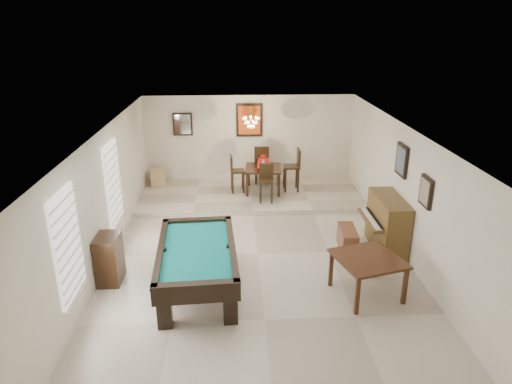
{
  "coord_description": "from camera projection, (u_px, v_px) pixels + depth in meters",
  "views": [
    {
      "loc": [
        -0.45,
        -8.45,
        4.55
      ],
      "look_at": [
        0.0,
        0.6,
        1.15
      ],
      "focal_mm": 32.0,
      "sensor_mm": 36.0,
      "label": 1
    }
  ],
  "objects": [
    {
      "name": "ground_plane",
      "position": [
        257.0,
        254.0,
        9.52
      ],
      "size": [
        6.0,
        9.0,
        0.02
      ],
      "primitive_type": "cube",
      "color": "beige"
    },
    {
      "name": "wall_back",
      "position": [
        249.0,
        140.0,
        13.27
      ],
      "size": [
        6.0,
        0.04,
        2.6
      ],
      "primitive_type": "cube",
      "color": "silver",
      "rests_on": "ground_plane"
    },
    {
      "name": "wall_front",
      "position": [
        280.0,
        347.0,
        4.85
      ],
      "size": [
        6.0,
        0.04,
        2.6
      ],
      "primitive_type": "cube",
      "color": "silver",
      "rests_on": "ground_plane"
    },
    {
      "name": "wall_left",
      "position": [
        105.0,
        198.0,
        8.92
      ],
      "size": [
        0.04,
        9.0,
        2.6
      ],
      "primitive_type": "cube",
      "color": "silver",
      "rests_on": "ground_plane"
    },
    {
      "name": "wall_right",
      "position": [
        406.0,
        193.0,
        9.2
      ],
      "size": [
        0.04,
        9.0,
        2.6
      ],
      "primitive_type": "cube",
      "color": "silver",
      "rests_on": "ground_plane"
    },
    {
      "name": "ceiling",
      "position": [
        258.0,
        131.0,
        8.6
      ],
      "size": [
        6.0,
        9.0,
        0.04
      ],
      "primitive_type": "cube",
      "color": "white",
      "rests_on": "wall_back"
    },
    {
      "name": "dining_step",
      "position": [
        251.0,
        195.0,
        12.54
      ],
      "size": [
        6.0,
        2.5,
        0.12
      ],
      "primitive_type": "cube",
      "color": "beige",
      "rests_on": "ground_plane"
    },
    {
      "name": "window_left_front",
      "position": [
        68.0,
        245.0,
        6.83
      ],
      "size": [
        0.06,
        1.0,
        1.7
      ],
      "primitive_type": "cube",
      "color": "white",
      "rests_on": "wall_left"
    },
    {
      "name": "window_left_rear",
      "position": [
        113.0,
        183.0,
        9.45
      ],
      "size": [
        0.06,
        1.0,
        1.7
      ],
      "primitive_type": "cube",
      "color": "white",
      "rests_on": "wall_left"
    },
    {
      "name": "pool_table",
      "position": [
        198.0,
        270.0,
        8.09
      ],
      "size": [
        1.5,
        2.56,
        0.83
      ],
      "primitive_type": null,
      "rotation": [
        0.0,
        0.0,
        0.06
      ],
      "color": "black",
      "rests_on": "ground_plane"
    },
    {
      "name": "square_table",
      "position": [
        367.0,
        276.0,
        7.98
      ],
      "size": [
        1.31,
        1.31,
        0.73
      ],
      "primitive_type": null,
      "rotation": [
        0.0,
        0.0,
        0.28
      ],
      "color": "#331A0C",
      "rests_on": "ground_plane"
    },
    {
      "name": "upright_piano",
      "position": [
        381.0,
        224.0,
        9.51
      ],
      "size": [
        0.78,
        1.39,
        1.16
      ],
      "primitive_type": null,
      "color": "brown",
      "rests_on": "ground_plane"
    },
    {
      "name": "piano_bench",
      "position": [
        347.0,
        239.0,
        9.63
      ],
      "size": [
        0.38,
        0.86,
        0.46
      ],
      "primitive_type": "cube",
      "rotation": [
        0.0,
        0.0,
        -0.07
      ],
      "color": "brown",
      "rests_on": "ground_plane"
    },
    {
      "name": "apothecary_chest",
      "position": [
        109.0,
        259.0,
        8.37
      ],
      "size": [
        0.41,
        0.61,
        0.91
      ],
      "primitive_type": "cube",
      "color": "black",
      "rests_on": "ground_plane"
    },
    {
      "name": "dining_table",
      "position": [
        263.0,
        177.0,
        12.55
      ],
      "size": [
        1.05,
        1.05,
        0.81
      ],
      "primitive_type": null,
      "rotation": [
        0.0,
        0.0,
        -0.08
      ],
      "color": "black",
      "rests_on": "dining_step"
    },
    {
      "name": "flower_vase",
      "position": [
        263.0,
        159.0,
        12.37
      ],
      "size": [
        0.18,
        0.18,
        0.24
      ],
      "primitive_type": null,
      "rotation": [
        0.0,
        0.0,
        -0.33
      ],
      "color": "#A3130D",
      "rests_on": "dining_table"
    },
    {
      "name": "dining_chair_south",
      "position": [
        266.0,
        184.0,
        11.79
      ],
      "size": [
        0.39,
        0.39,
        0.98
      ],
      "primitive_type": null,
      "rotation": [
        0.0,
        0.0,
        -0.07
      ],
      "color": "black",
      "rests_on": "dining_step"
    },
    {
      "name": "dining_chair_north",
      "position": [
        262.0,
        164.0,
        13.19
      ],
      "size": [
        0.45,
        0.45,
        1.12
      ],
      "primitive_type": null,
      "rotation": [
        0.0,
        0.0,
        3.06
      ],
      "color": "black",
      "rests_on": "dining_step"
    },
    {
      "name": "dining_chair_west",
      "position": [
        238.0,
        174.0,
        12.48
      ],
      "size": [
        0.41,
        0.41,
        1.02
      ],
      "primitive_type": null,
      "rotation": [
        0.0,
        0.0,
        1.65
      ],
      "color": "black",
      "rests_on": "dining_step"
    },
    {
      "name": "dining_chair_east",
      "position": [
        291.0,
        170.0,
        12.55
      ],
      "size": [
        0.44,
        0.44,
        1.18
      ],
      "primitive_type": null,
      "rotation": [
        0.0,
        0.0,
        -1.57
      ],
      "color": "black",
      "rests_on": "dining_step"
    },
    {
      "name": "corner_bench",
      "position": [
        158.0,
        178.0,
        13.07
      ],
      "size": [
        0.47,
        0.55,
        0.45
      ],
      "primitive_type": "cube",
      "rotation": [
        0.0,
        0.0,
        0.16
      ],
      "color": "tan",
      "rests_on": "dining_step"
    },
    {
      "name": "chandelier",
      "position": [
        251.0,
        118.0,
        11.74
      ],
      "size": [
        0.44,
        0.44,
        0.6
      ],
      "primitive_type": null,
      "color": "#FFE5B2",
      "rests_on": "ceiling"
    },
    {
      "name": "back_painting",
      "position": [
        249.0,
        120.0,
        13.02
      ],
      "size": [
        0.75,
        0.06,
        0.95
      ],
      "primitive_type": "cube",
      "color": "#D84C14",
      "rests_on": "wall_back"
    },
    {
      "name": "back_mirror",
      "position": [
        183.0,
        124.0,
        12.97
      ],
      "size": [
        0.55,
        0.06,
        0.65
      ],
      "primitive_type": "cube",
      "color": "white",
      "rests_on": "wall_back"
    },
    {
      "name": "right_picture_upper",
      "position": [
        402.0,
        160.0,
        9.27
      ],
      "size": [
        0.06,
        0.55,
        0.65
      ],
      "primitive_type": "cube",
      "color": "slate",
      "rests_on": "wall_right"
    },
    {
      "name": "right_picture_lower",
      "position": [
        426.0,
        192.0,
        8.12
      ],
      "size": [
        0.06,
        0.45,
        0.55
      ],
      "primitive_type": "cube",
      "color": "gray",
      "rests_on": "wall_right"
    }
  ]
}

